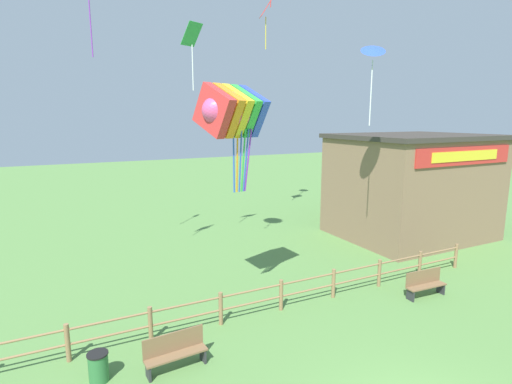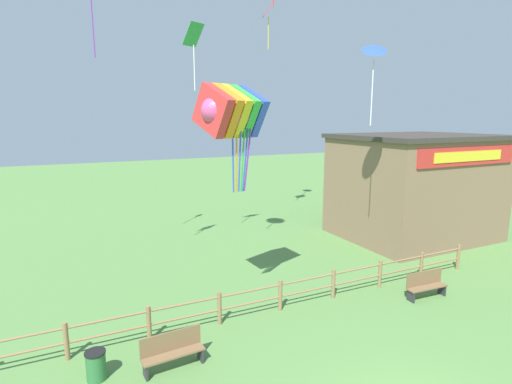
{
  "view_description": "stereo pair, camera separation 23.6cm",
  "coord_description": "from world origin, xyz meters",
  "px_view_note": "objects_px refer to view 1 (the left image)",
  "views": [
    {
      "loc": [
        -6.66,
        -4.9,
        6.74
      ],
      "look_at": [
        0.0,
        8.54,
        3.94
      ],
      "focal_mm": 28.0,
      "sensor_mm": 36.0,
      "label": 1
    },
    {
      "loc": [
        -6.44,
        -5.0,
        6.74
      ],
      "look_at": [
        0.0,
        8.54,
        3.94
      ],
      "focal_mm": 28.0,
      "sensor_mm": 36.0,
      "label": 2
    }
  ],
  "objects_px": {
    "kite_purple_streamer": "(89,3)",
    "kite_green_diamond": "(192,41)",
    "seaside_building": "(411,185)",
    "park_bench_by_building": "(425,283)",
    "trash_bin": "(98,367)",
    "kite_rainbow_parafoil": "(232,111)",
    "kite_red_diamond": "(266,13)",
    "kite_blue_delta": "(373,54)",
    "park_bench_near_fence": "(175,351)"
  },
  "relations": [
    {
      "from": "kite_purple_streamer",
      "to": "kite_blue_delta",
      "type": "height_order",
      "value": "kite_purple_streamer"
    },
    {
      "from": "kite_purple_streamer",
      "to": "kite_green_diamond",
      "type": "distance_m",
      "value": 4.49
    },
    {
      "from": "trash_bin",
      "to": "park_bench_by_building",
      "type": "bearing_deg",
      "value": -0.86
    },
    {
      "from": "kite_blue_delta",
      "to": "kite_purple_streamer",
      "type": "bearing_deg",
      "value": 146.25
    },
    {
      "from": "park_bench_by_building",
      "to": "kite_purple_streamer",
      "type": "bearing_deg",
      "value": 138.53
    },
    {
      "from": "kite_rainbow_parafoil",
      "to": "park_bench_by_building",
      "type": "bearing_deg",
      "value": -19.86
    },
    {
      "from": "kite_purple_streamer",
      "to": "seaside_building",
      "type": "bearing_deg",
      "value": -10.53
    },
    {
      "from": "park_bench_by_building",
      "to": "kite_purple_streamer",
      "type": "relative_size",
      "value": 0.52
    },
    {
      "from": "kite_purple_streamer",
      "to": "kite_blue_delta",
      "type": "bearing_deg",
      "value": -33.75
    },
    {
      "from": "kite_purple_streamer",
      "to": "kite_red_diamond",
      "type": "distance_m",
      "value": 10.13
    },
    {
      "from": "kite_purple_streamer",
      "to": "trash_bin",
      "type": "bearing_deg",
      "value": -97.49
    },
    {
      "from": "trash_bin",
      "to": "kite_green_diamond",
      "type": "distance_m",
      "value": 14.06
    },
    {
      "from": "kite_purple_streamer",
      "to": "kite_red_diamond",
      "type": "height_order",
      "value": "kite_red_diamond"
    },
    {
      "from": "kite_rainbow_parafoil",
      "to": "kite_green_diamond",
      "type": "xyz_separation_m",
      "value": [
        0.65,
        6.16,
        3.24
      ]
    },
    {
      "from": "trash_bin",
      "to": "kite_green_diamond",
      "type": "relative_size",
      "value": 0.26
    },
    {
      "from": "kite_rainbow_parafoil",
      "to": "kite_green_diamond",
      "type": "bearing_deg",
      "value": 83.97
    },
    {
      "from": "trash_bin",
      "to": "kite_rainbow_parafoil",
      "type": "xyz_separation_m",
      "value": [
        4.8,
        2.31,
        6.56
      ]
    },
    {
      "from": "seaside_building",
      "to": "kite_purple_streamer",
      "type": "distance_m",
      "value": 18.63
    },
    {
      "from": "trash_bin",
      "to": "kite_purple_streamer",
      "type": "bearing_deg",
      "value": 82.51
    },
    {
      "from": "park_bench_near_fence",
      "to": "park_bench_by_building",
      "type": "bearing_deg",
      "value": 1.09
    },
    {
      "from": "seaside_building",
      "to": "kite_blue_delta",
      "type": "height_order",
      "value": "kite_blue_delta"
    },
    {
      "from": "park_bench_near_fence",
      "to": "trash_bin",
      "type": "relative_size",
      "value": 2.19
    },
    {
      "from": "kite_red_diamond",
      "to": "kite_blue_delta",
      "type": "bearing_deg",
      "value": -89.75
    },
    {
      "from": "trash_bin",
      "to": "kite_red_diamond",
      "type": "xyz_separation_m",
      "value": [
        10.93,
        11.6,
        12.28
      ]
    },
    {
      "from": "park_bench_near_fence",
      "to": "kite_rainbow_parafoil",
      "type": "height_order",
      "value": "kite_rainbow_parafoil"
    },
    {
      "from": "park_bench_near_fence",
      "to": "kite_green_diamond",
      "type": "bearing_deg",
      "value": 68.21
    },
    {
      "from": "kite_rainbow_parafoil",
      "to": "seaside_building",
      "type": "bearing_deg",
      "value": 16.53
    },
    {
      "from": "kite_blue_delta",
      "to": "park_bench_near_fence",
      "type": "bearing_deg",
      "value": -162.16
    },
    {
      "from": "seaside_building",
      "to": "park_bench_by_building",
      "type": "relative_size",
      "value": 4.78
    },
    {
      "from": "seaside_building",
      "to": "park_bench_by_building",
      "type": "height_order",
      "value": "seaside_building"
    },
    {
      "from": "seaside_building",
      "to": "park_bench_near_fence",
      "type": "distance_m",
      "value": 16.98
    },
    {
      "from": "park_bench_by_building",
      "to": "trash_bin",
      "type": "distance_m",
      "value": 11.67
    },
    {
      "from": "park_bench_by_building",
      "to": "kite_green_diamond",
      "type": "height_order",
      "value": "kite_green_diamond"
    },
    {
      "from": "seaside_building",
      "to": "kite_rainbow_parafoil",
      "type": "bearing_deg",
      "value": -163.47
    },
    {
      "from": "seaside_building",
      "to": "park_bench_by_building",
      "type": "bearing_deg",
      "value": -132.86
    },
    {
      "from": "seaside_building",
      "to": "park_bench_near_fence",
      "type": "height_order",
      "value": "seaside_building"
    },
    {
      "from": "kite_green_diamond",
      "to": "trash_bin",
      "type": "bearing_deg",
      "value": -122.78
    },
    {
      "from": "trash_bin",
      "to": "kite_rainbow_parafoil",
      "type": "height_order",
      "value": "kite_rainbow_parafoil"
    },
    {
      "from": "park_bench_by_building",
      "to": "kite_blue_delta",
      "type": "xyz_separation_m",
      "value": [
        -0.7,
        2.73,
        8.7
      ]
    },
    {
      "from": "park_bench_by_building",
      "to": "kite_red_diamond",
      "type": "distance_m",
      "value": 16.93
    },
    {
      "from": "seaside_building",
      "to": "kite_red_diamond",
      "type": "xyz_separation_m",
      "value": [
        -6.53,
        5.53,
        9.75
      ]
    },
    {
      "from": "trash_bin",
      "to": "kite_purple_streamer",
      "type": "relative_size",
      "value": 0.24
    },
    {
      "from": "park_bench_by_building",
      "to": "kite_green_diamond",
      "type": "xyz_separation_m",
      "value": [
        -6.22,
        8.64,
        9.67
      ]
    },
    {
      "from": "trash_bin",
      "to": "kite_blue_delta",
      "type": "bearing_deg",
      "value": 13.09
    },
    {
      "from": "park_bench_near_fence",
      "to": "kite_red_diamond",
      "type": "height_order",
      "value": "kite_red_diamond"
    },
    {
      "from": "kite_rainbow_parafoil",
      "to": "kite_red_diamond",
      "type": "relative_size",
      "value": 1.33
    },
    {
      "from": "seaside_building",
      "to": "kite_red_diamond",
      "type": "height_order",
      "value": "kite_red_diamond"
    },
    {
      "from": "kite_rainbow_parafoil",
      "to": "kite_red_diamond",
      "type": "height_order",
      "value": "kite_red_diamond"
    },
    {
      "from": "park_bench_by_building",
      "to": "kite_blue_delta",
      "type": "height_order",
      "value": "kite_blue_delta"
    },
    {
      "from": "trash_bin",
      "to": "kite_green_diamond",
      "type": "bearing_deg",
      "value": 57.22
    }
  ]
}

